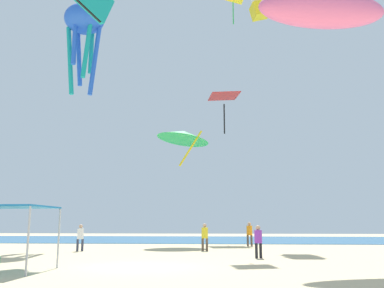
% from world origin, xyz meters
% --- Properties ---
extents(ground, '(110.00, 110.00, 0.10)m').
position_xyz_m(ground, '(0.00, 0.00, -0.05)').
color(ground, '#D1BA8C').
extents(ocean_strip, '(110.00, 20.91, 0.03)m').
position_xyz_m(ocean_strip, '(0.00, 29.19, 0.01)').
color(ocean_strip, '#28608C').
rests_on(ocean_strip, ground).
extents(canopy_tent, '(2.65, 2.65, 2.30)m').
position_xyz_m(canopy_tent, '(-4.30, -1.94, 2.16)').
color(canopy_tent, '#B2B2B7').
rests_on(canopy_tent, ground).
extents(person_near_tent, '(0.38, 0.38, 1.58)m').
position_xyz_m(person_near_tent, '(5.02, 4.68, 0.93)').
color(person_near_tent, black).
rests_on(person_near_tent, ground).
extents(person_leftmost, '(0.45, 0.42, 1.78)m').
position_xyz_m(person_leftmost, '(5.21, 15.81, 1.05)').
color(person_leftmost, brown).
rests_on(person_leftmost, ground).
extents(person_central, '(0.41, 0.38, 1.62)m').
position_xyz_m(person_central, '(-5.50, 9.11, 0.95)').
color(person_central, '#33384C').
rests_on(person_central, ground).
extents(person_rightmost, '(0.42, 0.40, 1.68)m').
position_xyz_m(person_rightmost, '(2.12, 10.00, 0.98)').
color(person_rightmost, brown).
rests_on(person_rightmost, ground).
extents(kite_octopus_blue, '(4.17, 4.17, 7.48)m').
position_xyz_m(kite_octopus_blue, '(-7.70, 13.98, 17.48)').
color(kite_octopus_blue, blue).
extents(kite_delta_green, '(5.67, 5.63, 3.54)m').
position_xyz_m(kite_delta_green, '(0.08, 16.83, 8.75)').
color(kite_delta_green, green).
extents(kite_inflatable_pink, '(7.16, 3.24, 2.47)m').
position_xyz_m(kite_inflatable_pink, '(8.70, 4.36, 12.89)').
color(kite_inflatable_pink, pink).
extents(kite_diamond_red, '(3.31, 3.31, 3.94)m').
position_xyz_m(kite_diamond_red, '(3.45, 23.40, 13.84)').
color(kite_diamond_red, red).
extents(kite_box_white, '(2.03, 1.79, 3.48)m').
position_xyz_m(kite_box_white, '(6.95, 20.22, 22.28)').
color(kite_box_white, white).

